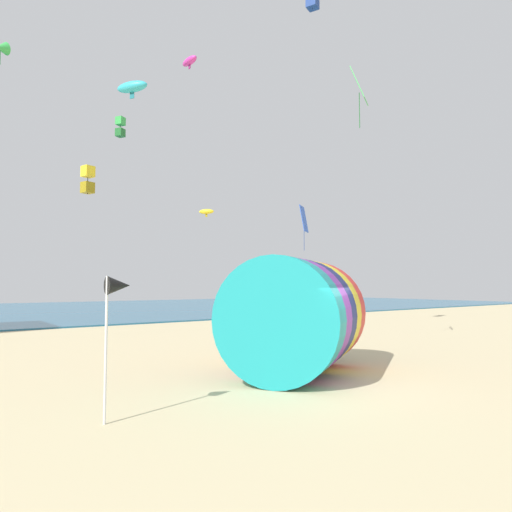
{
  "coord_description": "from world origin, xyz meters",
  "views": [
    {
      "loc": [
        -8.85,
        -8.14,
        2.58
      ],
      "look_at": [
        -0.01,
        3.82,
        3.51
      ],
      "focal_mm": 32.0,
      "sensor_mm": 36.0,
      "label": 1
    }
  ],
  "objects": [
    {
      "name": "kite_green_box",
      "position": [
        0.03,
        16.87,
        11.53
      ],
      "size": [
        0.58,
        0.58,
        1.2
      ],
      "color": "green"
    },
    {
      "name": "kite_green_diamond",
      "position": [
        4.9,
        3.58,
        10.41
      ],
      "size": [
        1.13,
        0.98,
        2.37
      ],
      "color": "green"
    },
    {
      "name": "kite_blue_diamond",
      "position": [
        10.08,
        12.5,
        6.59
      ],
      "size": [
        1.12,
        0.9,
        2.77
      ],
      "color": "blue"
    },
    {
      "name": "bystander_near_water",
      "position": [
        7.53,
        8.12,
        0.85
      ],
      "size": [
        0.39,
        0.42,
        1.67
      ],
      "color": "black",
      "rests_on": "ground"
    },
    {
      "name": "kite_yellow_box",
      "position": [
        -4.48,
        7.16,
        6.05
      ],
      "size": [
        0.43,
        0.43,
        0.97
      ],
      "color": "yellow"
    },
    {
      "name": "kite_yellow_parafoil",
      "position": [
        3.73,
        13.48,
        6.59
      ],
      "size": [
        0.83,
        0.91,
        0.47
      ],
      "color": "yellow"
    },
    {
      "name": "giant_inflatable_tube",
      "position": [
        0.01,
        1.83,
        1.66
      ],
      "size": [
        5.47,
        5.15,
        3.33
      ],
      "color": "teal",
      "rests_on": "ground"
    },
    {
      "name": "ground_plane",
      "position": [
        0.0,
        0.0,
        0.0
      ],
      "size": [
        120.0,
        120.0,
        0.0
      ],
      "primitive_type": "plane",
      "color": "#CCBA8C"
    },
    {
      "name": "kite_magenta_parafoil",
      "position": [
        -0.42,
        7.77,
        11.57
      ],
      "size": [
        0.47,
        0.96,
        0.52
      ],
      "color": "#D1339E"
    },
    {
      "name": "sea",
      "position": [
        0.0,
        40.37,
        0.05
      ],
      "size": [
        120.0,
        40.0,
        0.1
      ],
      "primitive_type": "cube",
      "color": "#236084",
      "rests_on": "ground"
    },
    {
      "name": "cooler_box",
      "position": [
        1.91,
        4.01,
        0.18
      ],
      "size": [
        0.63,
        0.61,
        0.36
      ],
      "primitive_type": "cube",
      "rotation": [
        0.0,
        0.0,
        2.46
      ],
      "color": "#268C4C",
      "rests_on": "ground"
    },
    {
      "name": "beach_flag",
      "position": [
        -5.8,
        0.44,
        2.44
      ],
      "size": [
        0.47,
        0.36,
        2.74
      ],
      "color": "silver",
      "rests_on": "ground"
    },
    {
      "name": "kite_cyan_parafoil",
      "position": [
        -3.27,
        6.5,
        9.29
      ],
      "size": [
        1.06,
        1.28,
        0.64
      ],
      "color": "#2DB2C6"
    },
    {
      "name": "kite_green_delta",
      "position": [
        -6.36,
        14.12,
        12.96
      ],
      "size": [
        0.87,
        0.8,
        1.11
      ],
      "color": "green"
    },
    {
      "name": "kite_handler",
      "position": [
        3.09,
        4.61,
        0.89
      ],
      "size": [
        0.38,
        0.42,
        1.74
      ],
      "color": "black",
      "rests_on": "ground"
    }
  ]
}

